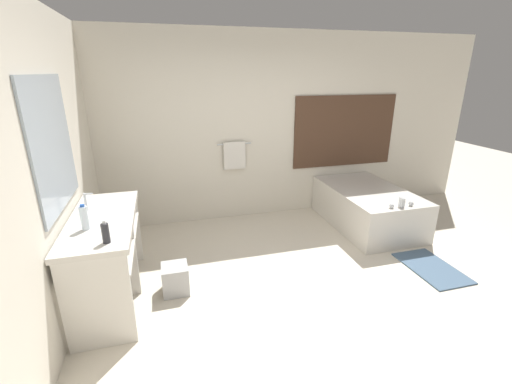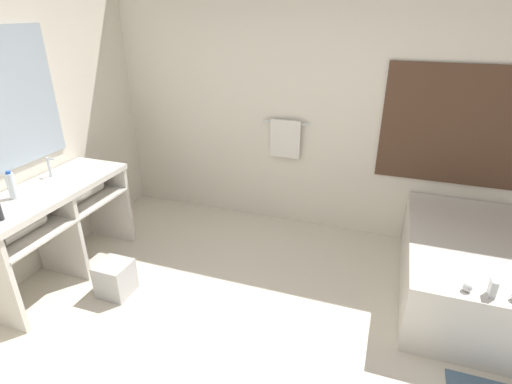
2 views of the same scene
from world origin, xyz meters
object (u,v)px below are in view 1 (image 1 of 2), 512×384
at_px(bathtub, 367,205).
at_px(water_bottle_1, 84,218).
at_px(soap_dispenser, 105,233).
at_px(waste_bin, 175,279).

relative_size(bathtub, water_bottle_1, 7.12).
xyz_separation_m(soap_dispenser, waste_bin, (0.50, 0.46, -0.80)).
bearing_deg(soap_dispenser, water_bottle_1, 123.30).
bearing_deg(waste_bin, water_bottle_1, -167.20).
bearing_deg(bathtub, soap_dispenser, -156.99).
relative_size(bathtub, soap_dispenser, 8.45).
bearing_deg(waste_bin, bathtub, 18.43).
bearing_deg(soap_dispenser, waste_bin, 43.18).
xyz_separation_m(water_bottle_1, waste_bin, (0.70, 0.16, -0.83)).
height_order(water_bottle_1, soap_dispenser, water_bottle_1).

